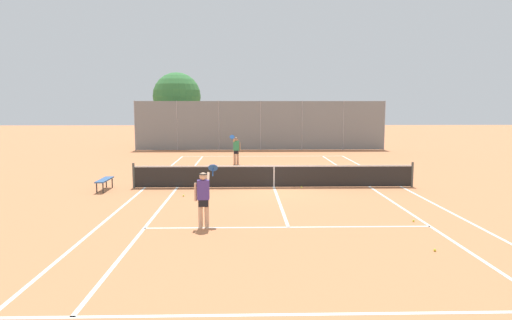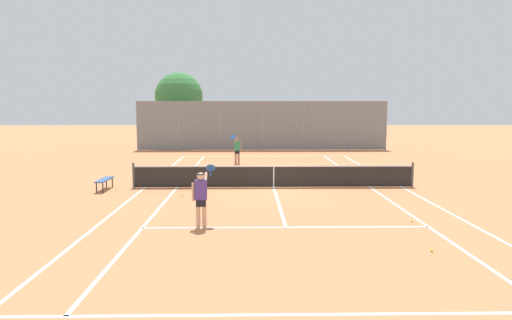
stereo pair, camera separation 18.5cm
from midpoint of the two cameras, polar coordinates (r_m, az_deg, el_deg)
ground_plane at (r=19.53m, az=2.49°, el=-3.44°), size 120.00×120.00×0.00m
court_line_markings at (r=19.53m, az=2.49°, el=-3.43°), size 11.10×23.90×0.01m
tennis_net at (r=19.44m, az=2.50°, el=-1.96°), size 12.00×0.10×1.07m
player_near_side at (r=13.15m, az=-6.48°, el=-4.45°), size 0.65×0.74×1.77m
player_far_left at (r=27.03m, az=-2.19°, el=1.43°), size 0.63×0.76×1.77m
loose_tennis_ball_0 at (r=17.82m, az=-8.85°, el=-4.41°), size 0.07×0.07×0.07m
loose_tennis_ball_1 at (r=11.94m, az=21.53°, el=-10.49°), size 0.07×0.07×0.07m
loose_tennis_ball_2 at (r=20.78m, az=-5.35°, el=-2.74°), size 0.07×0.07×0.07m
loose_tennis_ball_3 at (r=19.47m, az=5.94°, el=-3.40°), size 0.07×0.07×0.07m
loose_tennis_ball_4 at (r=24.23m, az=11.80°, el=-1.48°), size 0.07×0.07×0.07m
loose_tennis_ball_5 at (r=14.62m, az=19.25°, el=-7.23°), size 0.07×0.07×0.07m
courtside_bench at (r=19.83m, az=-18.16°, el=-2.42°), size 0.36×1.50×0.47m
back_fence at (r=35.47m, az=0.93°, el=4.33°), size 19.48×0.08×3.82m
tree_behind_left at (r=39.29m, az=-9.30°, el=7.70°), size 3.99×3.99×6.21m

